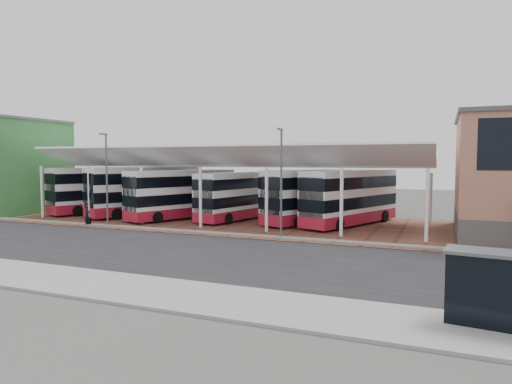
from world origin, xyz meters
TOP-DOWN VIEW (x-y plane):
  - ground at (0.00, 0.00)m, footprint 140.00×140.00m
  - road at (0.00, -1.00)m, footprint 120.00×14.00m
  - forecourt at (2.00, 13.00)m, footprint 72.00×16.00m
  - sidewalk at (0.00, -9.00)m, footprint 120.00×4.00m
  - north_kerb at (0.00, 6.20)m, footprint 120.00×0.80m
  - yellow_line_near at (0.00, -7.00)m, footprint 120.00×0.12m
  - yellow_line_far at (0.00, -6.70)m, footprint 120.00×0.12m
  - canopy at (-6.00, 13.94)m, footprint 37.00×11.63m
  - shop_green at (-30.00, 10.97)m, footprint 6.40×10.20m
  - lamp_west at (-14.00, 6.27)m, footprint 0.16×0.90m
  - lamp_east at (2.00, 6.27)m, footprint 0.16×0.90m
  - bus_0 at (-21.28, 14.53)m, footprint 7.01×12.06m
  - bus_1 at (-15.49, 13.92)m, footprint 7.83×12.12m
  - bus_2 at (-10.69, 13.15)m, footprint 6.87×11.61m
  - bus_3 at (-5.11, 14.81)m, footprint 4.92×11.28m
  - bus_4 at (2.11, 15.33)m, footprint 7.40×11.74m
  - bus_5 at (5.46, 15.01)m, footprint 6.79×11.89m
  - pedestrian at (-15.99, 6.00)m, footprint 0.51×0.69m
  - suitcase at (-15.85, 6.00)m, footprint 0.38×0.27m
  - bus_shelter at (14.90, -8.41)m, footprint 3.33×1.86m

SIDE VIEW (x-z plane):
  - ground at x=0.00m, z-range 0.00..0.00m
  - road at x=0.00m, z-range 0.00..0.02m
  - yellow_line_near at x=0.00m, z-range 0.02..0.03m
  - yellow_line_far at x=0.00m, z-range 0.02..0.03m
  - forecourt at x=2.00m, z-range 0.00..0.06m
  - sidewalk at x=0.00m, z-range 0.00..0.14m
  - north_kerb at x=0.00m, z-range 0.00..0.14m
  - suitcase at x=-15.85m, z-range 0.06..0.72m
  - pedestrian at x=-15.99m, z-range 0.06..1.80m
  - bus_shelter at x=14.90m, z-range 0.45..3.00m
  - bus_3 at x=-5.11m, z-range 0.05..4.58m
  - bus_2 at x=-10.69m, z-range 0.04..4.78m
  - bus_4 at x=2.11m, z-range 0.04..4.87m
  - bus_5 at x=5.46m, z-range 0.04..4.87m
  - bus_0 at x=-21.28m, z-range 0.04..4.95m
  - bus_1 at x=-15.49m, z-range 0.04..5.04m
  - lamp_west at x=-14.00m, z-range 0.32..8.40m
  - lamp_east at x=2.00m, z-range 0.32..8.40m
  - shop_green at x=-30.00m, z-range 0.01..10.23m
  - canopy at x=-6.00m, z-range 2.26..9.33m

